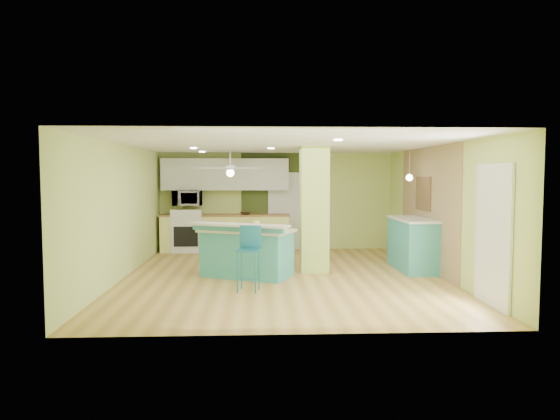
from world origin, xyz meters
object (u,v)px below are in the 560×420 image
object	(u,v)px
peninsula	(246,251)
canister	(256,225)
bar_stool	(249,247)
side_counter	(413,244)
fruit_bowl	(246,213)

from	to	relation	value
peninsula	canister	size ratio (longest dim) A/B	12.66
bar_stool	side_counter	bearing A→B (deg)	38.87
side_counter	fruit_bowl	world-z (taller)	side_counter
bar_stool	fruit_bowl	distance (m)	4.28
peninsula	bar_stool	size ratio (longest dim) A/B	1.93
fruit_bowl	side_counter	bearing A→B (deg)	-36.10
peninsula	side_counter	bearing A→B (deg)	34.45
peninsula	fruit_bowl	bearing A→B (deg)	116.26
side_counter	canister	distance (m)	3.31
canister	peninsula	bearing A→B (deg)	155.84
fruit_bowl	canister	bearing A→B (deg)	-85.25
peninsula	canister	world-z (taller)	canister
peninsula	canister	bearing A→B (deg)	0.56
peninsula	bar_stool	distance (m)	1.17
side_counter	canister	xyz separation A→B (m)	(-3.21, -0.66, 0.46)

